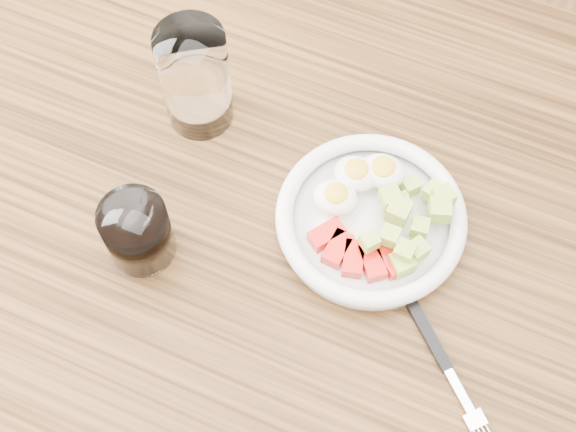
% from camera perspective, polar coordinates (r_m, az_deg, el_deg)
% --- Properties ---
extents(ground, '(4.00, 4.00, 0.00)m').
position_cam_1_polar(ground, '(1.66, 0.18, -12.48)').
color(ground, brown).
rests_on(ground, ground).
extents(dining_table, '(1.50, 0.90, 0.77)m').
position_cam_1_polar(dining_table, '(1.01, 0.29, -3.86)').
color(dining_table, brown).
rests_on(dining_table, ground).
extents(bowl, '(0.22, 0.22, 0.06)m').
position_cam_1_polar(bowl, '(0.92, 5.94, -0.02)').
color(bowl, white).
rests_on(bowl, dining_table).
extents(fork, '(0.15, 0.14, 0.01)m').
position_cam_1_polar(fork, '(0.89, 10.66, -9.58)').
color(fork, black).
rests_on(fork, dining_table).
extents(water_glass, '(0.08, 0.08, 0.15)m').
position_cam_1_polar(water_glass, '(0.95, -6.61, 9.67)').
color(water_glass, white).
rests_on(water_glass, dining_table).
extents(coffee_glass, '(0.08, 0.08, 0.09)m').
position_cam_1_polar(coffee_glass, '(0.89, -10.64, -1.14)').
color(coffee_glass, white).
rests_on(coffee_glass, dining_table).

